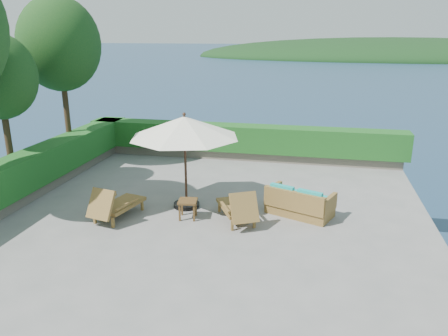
% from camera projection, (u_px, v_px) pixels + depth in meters
% --- Properties ---
extents(ground, '(12.00, 12.00, 0.00)m').
position_uv_depth(ground, '(207.00, 213.00, 12.10)').
color(ground, gray).
rests_on(ground, ground).
extents(foundation, '(12.00, 12.00, 3.00)m').
position_uv_depth(foundation, '(208.00, 263.00, 12.56)').
color(foundation, '#564F44').
rests_on(foundation, ocean).
extents(ocean, '(600.00, 600.00, 0.00)m').
position_uv_depth(ocean, '(209.00, 306.00, 12.99)').
color(ocean, '#173449').
rests_on(ocean, ground).
extents(offshore_island, '(126.00, 57.60, 12.60)m').
position_uv_depth(offshore_island, '(391.00, 58.00, 138.69)').
color(offshore_island, black).
rests_on(offshore_island, ocean).
extents(planter_wall_far, '(12.00, 0.60, 0.36)m').
position_uv_depth(planter_wall_far, '(242.00, 154.00, 17.27)').
color(planter_wall_far, '#716B5A').
rests_on(planter_wall_far, ground).
extents(planter_wall_left, '(0.60, 12.00, 0.36)m').
position_uv_depth(planter_wall_left, '(28.00, 193.00, 13.16)').
color(planter_wall_left, '#716B5A').
rests_on(planter_wall_left, ground).
extents(hedge_far, '(12.40, 0.90, 1.00)m').
position_uv_depth(hedge_far, '(242.00, 138.00, 17.07)').
color(hedge_far, '#174B15').
rests_on(hedge_far, planter_wall_far).
extents(hedge_left, '(0.90, 12.40, 1.00)m').
position_uv_depth(hedge_left, '(25.00, 172.00, 12.96)').
color(hedge_left, '#174B15').
rests_on(hedge_left, planter_wall_left).
extents(tree_far, '(2.80, 2.80, 6.03)m').
position_uv_depth(tree_far, '(59.00, 44.00, 14.97)').
color(tree_far, '#3D2817').
rests_on(tree_far, ground).
extents(patio_umbrella, '(3.42, 3.42, 2.74)m').
position_uv_depth(patio_umbrella, '(185.00, 128.00, 11.89)').
color(patio_umbrella, black).
rests_on(patio_umbrella, ground).
extents(lounge_left, '(1.07, 1.82, 0.99)m').
position_uv_depth(lounge_left, '(115.00, 205.00, 11.64)').
color(lounge_left, olive).
rests_on(lounge_left, ground).
extents(lounge_right, '(1.40, 1.82, 0.98)m').
position_uv_depth(lounge_right, '(238.00, 207.00, 11.46)').
color(lounge_right, olive).
rests_on(lounge_right, ground).
extents(side_table, '(0.55, 0.55, 0.52)m').
position_uv_depth(side_table, '(188.00, 203.00, 11.67)').
color(side_table, brown).
rests_on(side_table, ground).
extents(wicker_loveseat, '(1.97, 1.50, 0.87)m').
position_uv_depth(wicker_loveseat, '(299.00, 204.00, 11.89)').
color(wicker_loveseat, olive).
rests_on(wicker_loveseat, ground).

